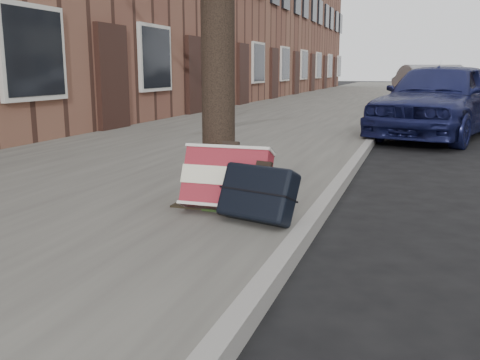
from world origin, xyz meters
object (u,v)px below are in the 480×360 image
(suitcase_red, at_px, (227,179))
(car_near_front, at_px, (440,99))
(suitcase_navy, at_px, (258,193))
(car_near_mid, at_px, (434,90))

(suitcase_red, distance_m, car_near_front, 6.93)
(suitcase_navy, relative_size, car_near_front, 0.14)
(suitcase_navy, relative_size, car_near_mid, 0.14)
(car_near_front, bearing_deg, car_near_mid, 106.63)
(car_near_mid, bearing_deg, car_near_front, -105.97)
(suitcase_red, height_order, car_near_front, car_near_front)
(suitcase_navy, distance_m, car_near_front, 7.07)
(suitcase_navy, xyz_separation_m, car_near_front, (1.43, 6.92, 0.36))
(suitcase_navy, bearing_deg, suitcase_red, 162.21)
(car_near_front, relative_size, car_near_mid, 0.99)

